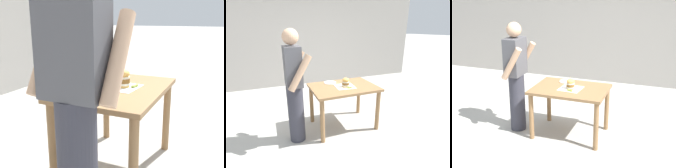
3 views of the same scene
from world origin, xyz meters
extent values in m
plane|color=#ADAAA3|center=(0.00, 0.00, 0.00)|extent=(80.00, 80.00, 0.00)
cube|color=olive|center=(0.00, 0.00, 0.73)|extent=(0.80, 1.10, 0.04)
cylinder|color=olive|center=(-0.34, -0.49, 0.35)|extent=(0.07, 0.07, 0.71)
cylinder|color=olive|center=(0.34, -0.49, 0.35)|extent=(0.07, 0.07, 0.71)
cylinder|color=olive|center=(-0.34, 0.49, 0.35)|extent=(0.07, 0.07, 0.71)
cylinder|color=olive|center=(0.34, 0.49, 0.35)|extent=(0.07, 0.07, 0.71)
cube|color=white|center=(-0.03, -0.01, 0.75)|extent=(0.34, 0.34, 0.00)
cylinder|color=gold|center=(-0.05, -0.02, 0.76)|extent=(0.11, 0.11, 0.02)
cylinder|color=silver|center=(-0.05, -0.02, 0.78)|extent=(0.12, 0.12, 0.02)
cylinder|color=brown|center=(-0.05, -0.02, 0.81)|extent=(0.12, 0.12, 0.04)
cylinder|color=silver|center=(-0.05, -0.02, 0.84)|extent=(0.12, 0.12, 0.02)
ellipsoid|color=gold|center=(-0.05, -0.02, 0.87)|extent=(0.11, 0.11, 0.08)
cylinder|color=#D1B77F|center=(-0.05, -0.02, 0.91)|extent=(0.00, 0.00, 0.05)
cylinder|color=#8EA83D|center=(-0.15, -0.04, 0.76)|extent=(0.04, 0.08, 0.02)
cylinder|color=white|center=(0.26, 0.15, 0.75)|extent=(0.22, 0.22, 0.01)
cylinder|color=silver|center=(0.24, 0.15, 0.76)|extent=(0.04, 0.17, 0.01)
cylinder|color=silver|center=(0.27, 0.15, 0.76)|extent=(0.03, 0.17, 0.01)
cylinder|color=#33333D|center=(-0.11, 0.83, 0.45)|extent=(0.24, 0.24, 0.90)
cube|color=#4C4C51|center=(-0.11, 0.83, 1.18)|extent=(0.36, 0.22, 0.56)
sphere|color=tan|center=(-0.11, 0.83, 1.58)|extent=(0.22, 0.22, 0.22)
cylinder|color=tan|center=(-0.34, 0.77, 1.13)|extent=(0.09, 0.34, 0.50)
cylinder|color=tan|center=(0.12, 0.77, 1.13)|extent=(0.09, 0.34, 0.50)
cube|color=gray|center=(7.88, 6.93, 0.54)|extent=(4.21, 1.73, 0.80)
cube|color=#2D333D|center=(8.03, 6.93, 1.27)|extent=(2.11, 1.58, 0.66)
cylinder|color=black|center=(6.58, 6.11, 0.32)|extent=(0.64, 0.22, 0.64)
cylinder|color=black|center=(9.19, 6.13, 0.32)|extent=(0.64, 0.22, 0.64)
cylinder|color=black|center=(9.18, 7.75, 0.32)|extent=(0.64, 0.22, 0.64)
camera|label=1|loc=(-0.87, 2.00, 1.33)|focal=42.00mm
camera|label=2|loc=(-2.57, 1.14, 1.69)|focal=28.00mm
camera|label=3|loc=(-4.11, -1.38, 2.27)|focal=50.00mm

